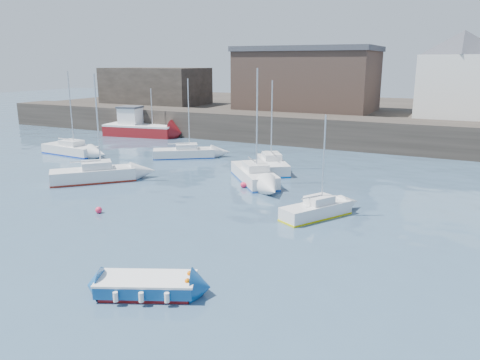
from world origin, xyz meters
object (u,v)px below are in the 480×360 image
at_px(sailboat_h, 184,153).
at_px(sailboat_a, 94,174).
at_px(blue_dinghy, 147,285).
at_px(sailboat_c, 316,210).
at_px(buoy_near, 99,213).
at_px(sailboat_f, 272,164).
at_px(buoy_far, 243,187).
at_px(sailboat_e, 70,149).
at_px(buoy_mid, 290,217).
at_px(fishing_boat, 138,127).
at_px(sailboat_b, 254,175).

bearing_deg(sailboat_h, sailboat_a, -96.19).
height_order(blue_dinghy, sailboat_c, sailboat_c).
height_order(sailboat_a, sailboat_c, sailboat_a).
distance_m(sailboat_a, buoy_near, 7.85).
bearing_deg(blue_dinghy, sailboat_f, 99.76).
bearing_deg(sailboat_f, buoy_far, -87.85).
bearing_deg(sailboat_e, sailboat_a, -36.64).
xyz_separation_m(sailboat_h, buoy_mid, (14.71, -11.87, -0.47)).
bearing_deg(fishing_boat, sailboat_c, -35.40).
height_order(sailboat_c, buoy_mid, sailboat_c).
distance_m(sailboat_e, buoy_mid, 26.69).
xyz_separation_m(sailboat_h, buoy_far, (9.51, -7.14, -0.47)).
xyz_separation_m(sailboat_h, buoy_near, (4.39, -16.03, -0.47)).
distance_m(fishing_boat, sailboat_b, 25.76).
distance_m(sailboat_b, buoy_far, 1.96).
distance_m(sailboat_a, sailboat_h, 10.55).
distance_m(sailboat_b, sailboat_c, 8.83).
bearing_deg(buoy_far, sailboat_b, 90.62).
relative_size(sailboat_b, buoy_far, 19.65).
bearing_deg(buoy_near, sailboat_c, 22.62).
distance_m(sailboat_c, sailboat_e, 27.74).
bearing_deg(buoy_far, sailboat_a, -162.56).
relative_size(sailboat_c, buoy_far, 13.92).
bearing_deg(sailboat_a, sailboat_c, -2.30).
bearing_deg(blue_dinghy, sailboat_c, 75.39).
height_order(fishing_boat, sailboat_h, sailboat_h).
bearing_deg(sailboat_e, sailboat_f, 6.24).
xyz_separation_m(sailboat_a, sailboat_c, (17.18, -0.69, -0.11)).
relative_size(sailboat_a, sailboat_f, 1.09).
distance_m(buoy_mid, buoy_far, 7.03).
height_order(blue_dinghy, buoy_near, blue_dinghy).
bearing_deg(blue_dinghy, sailboat_h, 119.64).
relative_size(sailboat_a, buoy_near, 19.85).
distance_m(sailboat_e, buoy_far, 20.46).
bearing_deg(sailboat_e, sailboat_c, -16.18).
bearing_deg(sailboat_b, buoy_mid, -51.67).
height_order(sailboat_b, sailboat_f, sailboat_b).
relative_size(fishing_boat, buoy_mid, 20.80).
bearing_deg(buoy_mid, sailboat_a, 175.01).
height_order(fishing_boat, sailboat_a, sailboat_a).
relative_size(fishing_boat, sailboat_e, 1.14).
height_order(sailboat_c, buoy_far, sailboat_c).
bearing_deg(buoy_mid, sailboat_b, 128.33).
height_order(sailboat_f, buoy_far, sailboat_f).
bearing_deg(sailboat_b, sailboat_f, 92.87).
relative_size(sailboat_f, buoy_mid, 16.81).
bearing_deg(sailboat_h, buoy_near, -74.68).
relative_size(blue_dinghy, sailboat_a, 0.52).
height_order(sailboat_a, sailboat_h, sailboat_a).
height_order(sailboat_a, buoy_mid, sailboat_a).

